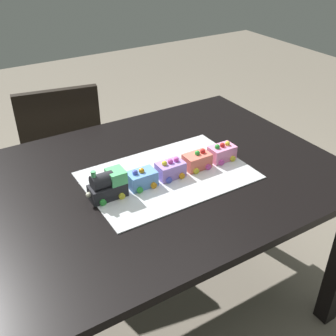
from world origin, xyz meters
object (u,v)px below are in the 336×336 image
at_px(cake_car_hopper_coral, 197,161).
at_px(dining_table, 152,198).
at_px(cake_car_flatbed_sky_blue, 142,179).
at_px(cake_car_gondola_lavender, 170,169).
at_px(chair, 62,151).
at_px(cake_locomotive, 108,185).
at_px(cake_car_caboose_bubblegum, 222,153).

bearing_deg(cake_car_hopper_coral, dining_table, 164.82).
distance_m(cake_car_flatbed_sky_blue, cake_car_gondola_lavender, 0.12).
distance_m(chair, cake_locomotive, 0.94).
distance_m(cake_car_flatbed_sky_blue, cake_car_hopper_coral, 0.24).
height_order(cake_car_flatbed_sky_blue, cake_car_caboose_bubblegum, same).
bearing_deg(cake_car_hopper_coral, chair, 106.83).
xyz_separation_m(dining_table, cake_locomotive, (-0.19, -0.05, 0.16)).
distance_m(cake_locomotive, cake_car_gondola_lavender, 0.25).
bearing_deg(cake_car_flatbed_sky_blue, chair, 91.90).
distance_m(dining_table, chair, 0.85).
bearing_deg(cake_car_flatbed_sky_blue, cake_locomotive, 180.00).
relative_size(cake_car_hopper_coral, cake_car_caboose_bubblegum, 1.00).
bearing_deg(cake_car_flatbed_sky_blue, cake_car_hopper_coral, 0.00).
bearing_deg(cake_car_gondola_lavender, cake_locomotive, 180.00).
relative_size(dining_table, cake_car_caboose_bubblegum, 14.00).
height_order(cake_locomotive, cake_car_gondola_lavender, cake_locomotive).
bearing_deg(cake_car_hopper_coral, cake_car_caboose_bubblegum, 0.00).
distance_m(chair, cake_car_gondola_lavender, 0.94).
xyz_separation_m(cake_car_flatbed_sky_blue, cake_car_gondola_lavender, (0.12, 0.00, 0.00)).
distance_m(cake_car_flatbed_sky_blue, cake_car_caboose_bubblegum, 0.35).
height_order(cake_car_gondola_lavender, cake_car_hopper_coral, same).
distance_m(cake_locomotive, cake_car_hopper_coral, 0.37).
relative_size(chair, cake_car_flatbed_sky_blue, 8.60).
xyz_separation_m(chair, cake_car_caboose_bubblegum, (0.38, -0.88, 0.30)).
relative_size(cake_locomotive, cake_car_flatbed_sky_blue, 1.40).
relative_size(cake_locomotive, cake_car_gondola_lavender, 1.40).
height_order(chair, cake_car_gondola_lavender, chair).
bearing_deg(cake_car_flatbed_sky_blue, cake_car_caboose_bubblegum, 0.00).
distance_m(chair, cake_car_hopper_coral, 0.97).
bearing_deg(chair, cake_car_gondola_lavender, 109.90).
bearing_deg(cake_car_flatbed_sky_blue, dining_table, 35.03).
xyz_separation_m(dining_table, cake_car_gondola_lavender, (0.05, -0.05, 0.14)).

